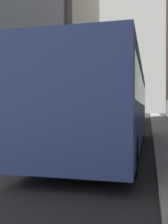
{
  "coord_description": "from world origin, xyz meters",
  "views": [
    {
      "loc": [
        4.34,
        -6.14,
        1.54
      ],
      "look_at": [
        1.12,
        7.0,
        1.4
      ],
      "focal_mm": 43.02,
      "sensor_mm": 36.0,
      "label": 1
    }
  ],
  "objects": [
    {
      "name": "sidewalk_left",
      "position": [
        -5.7,
        35.0,
        0.07
      ],
      "size": [
        2.4,
        110.0,
        0.15
      ],
      "primitive_type": "cube",
      "color": "#9E9991",
      "rests_on": "ground"
    },
    {
      "name": "building_left_far",
      "position": [
        -11.9,
        42.09,
        15.42
      ],
      "size": [
        10.67,
        21.59,
        30.85
      ],
      "color": "gray",
      "rests_on": "ground"
    },
    {
      "name": "transit_bus",
      "position": [
        2.8,
        4.19,
        1.78
      ],
      "size": [
        2.78,
        11.53,
        3.05
      ],
      "color": "#33478C",
      "rests_on": "ground"
    },
    {
      "name": "ground_plane",
      "position": [
        0.0,
        35.0,
        0.0
      ],
      "size": [
        120.0,
        120.0,
        0.0
      ],
      "primitive_type": "plane",
      "color": "#232326"
    },
    {
      "name": "sidewalk_right",
      "position": [
        5.7,
        35.0,
        0.07
      ],
      "size": [
        2.4,
        110.0,
        0.15
      ],
      "primitive_type": "cube",
      "color": "gray",
      "rests_on": "ground"
    },
    {
      "name": "car_black_suv",
      "position": [
        2.8,
        22.55,
        0.82
      ],
      "size": [
        1.7,
        4.53,
        1.62
      ],
      "color": "black",
      "rests_on": "ground"
    },
    {
      "name": "car_blue_hatchback",
      "position": [
        1.2,
        16.63,
        0.82
      ],
      "size": [
        1.86,
        4.39,
        1.62
      ],
      "color": "#4C6BB7",
      "rests_on": "ground"
    },
    {
      "name": "car_red_coupe",
      "position": [
        -2.8,
        30.88,
        0.82
      ],
      "size": [
        1.87,
        4.05,
        1.62
      ],
      "color": "red",
      "rests_on": "ground"
    },
    {
      "name": "car_silver_sedan",
      "position": [
        -1.2,
        24.66,
        0.83
      ],
      "size": [
        1.86,
        4.7,
        1.62
      ],
      "color": "#B7BABF",
      "rests_on": "ground"
    },
    {
      "name": "dalmatian_dog",
      "position": [
        0.96,
        0.26,
        0.51
      ],
      "size": [
        0.22,
        0.96,
        0.72
      ],
      "color": "white",
      "rests_on": "ground"
    }
  ]
}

